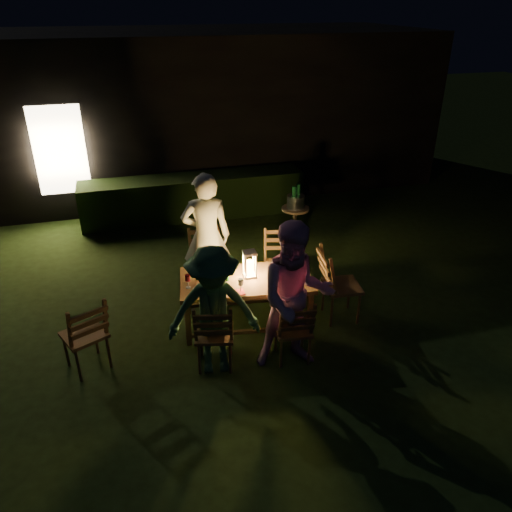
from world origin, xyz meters
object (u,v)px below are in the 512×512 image
object	(u,v)px
chair_near_right	(293,340)
person_opp_left	(214,312)
person_house_side	(206,237)
bottle_bucket_a	(294,200)
chair_far_right	(279,274)
bottle_bucket_b	(298,198)
chair_spare	(87,346)
dining_table	(246,283)
chair_far_left	(208,277)
side_table	(295,212)
chair_near_left	(215,345)
lantern	(250,266)
bottle_table	(226,270)
ice_bucket	(296,202)
person_opp_right	(295,297)
chair_end	(340,297)

from	to	relation	value
chair_near_right	person_opp_left	distance (m)	1.03
person_house_side	bottle_bucket_a	size ratio (longest dim) A/B	5.67
chair_far_right	bottle_bucket_b	bearing A→B (deg)	-104.07
chair_near_right	chair_spare	size ratio (longest dim) A/B	0.91
dining_table	chair_far_left	xyz separation A→B (m)	(-0.34, 0.83, -0.31)
chair_spare	side_table	distance (m)	4.23
chair_near_left	bottle_bucket_a	xyz separation A→B (m)	(1.93, 2.84, 0.51)
person_opp_left	bottle_bucket_b	xyz separation A→B (m)	(2.04, 2.97, 0.02)
lantern	bottle_table	xyz separation A→B (m)	(-0.30, -0.01, -0.02)
chair_near_right	ice_bucket	xyz separation A→B (m)	(1.09, 3.00, 0.47)
person_house_side	chair_near_right	bearing A→B (deg)	119.55
chair_far_right	person_opp_right	bearing A→B (deg)	92.58
dining_table	chair_end	distance (m)	1.26
person_opp_left	chair_far_right	bearing A→B (deg)	57.77
person_house_side	bottle_table	bearing A→B (deg)	103.71
chair_spare	lantern	xyz separation A→B (m)	(2.01, 0.39, 0.54)
person_opp_left	ice_bucket	distance (m)	3.54
bottle_table	side_table	distance (m)	2.73
dining_table	bottle_bucket_b	world-z (taller)	bottle_bucket_b
person_opp_right	lantern	distance (m)	0.96
chair_far_left	person_house_side	size ratio (longest dim) A/B	0.56
chair_near_left	chair_spare	xyz separation A→B (m)	(-1.40, 0.35, 0.01)
chair_near_right	side_table	size ratio (longest dim) A/B	1.42
chair_near_right	chair_far_right	distance (m)	1.54
person_house_side	bottle_table	xyz separation A→B (m)	(0.08, -0.84, -0.08)
chair_spare	bottle_bucket_a	size ratio (longest dim) A/B	3.08
chair_near_left	bottle_bucket_a	world-z (taller)	same
bottle_bucket_b	chair_far_left	bearing A→B (deg)	-142.57
lantern	side_table	world-z (taller)	lantern
dining_table	bottle_bucket_b	xyz separation A→B (m)	(1.48, 2.22, 0.18)
chair_near_right	person_opp_right	size ratio (longest dim) A/B	0.51
bottle_table	bottle_bucket_b	xyz separation A→B (m)	(1.72, 2.18, -0.03)
bottle_bucket_a	ice_bucket	bearing A→B (deg)	38.66
chair_far_right	person_house_side	bearing A→B (deg)	3.37
chair_near_left	person_opp_left	xyz separation A→B (m)	(-0.01, -0.05, 0.49)
chair_far_left	ice_bucket	bearing A→B (deg)	-141.94
chair_near_right	ice_bucket	world-z (taller)	chair_near_right
chair_near_right	side_table	bearing A→B (deg)	76.60
chair_far_right	person_opp_right	size ratio (longest dim) A/B	0.53
dining_table	side_table	size ratio (longest dim) A/B	2.74
person_opp_right	side_table	bearing A→B (deg)	78.21
chair_near_left	person_opp_left	bearing A→B (deg)	-82.41
chair_end	bottle_bucket_a	bearing A→B (deg)	-177.76
chair_near_right	person_opp_right	world-z (taller)	person_opp_right
chair_near_left	person_opp_left	world-z (taller)	person_opp_left
chair_end	chair_spare	bearing A→B (deg)	-80.52
chair_far_right	chair_end	size ratio (longest dim) A/B	0.89
chair_near_left	dining_table	bearing A→B (deg)	65.04
chair_far_right	chair_spare	world-z (taller)	chair_spare
chair_far_left	bottle_table	xyz separation A→B (m)	(0.09, -0.79, 0.52)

